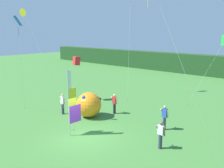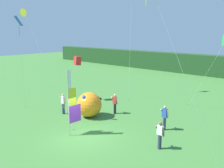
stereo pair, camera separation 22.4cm
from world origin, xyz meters
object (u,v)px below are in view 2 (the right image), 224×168
object	(u,v)px
person_near_banner	(160,135)
kite_blue_diamond_4	(19,27)
person_far_right	(115,103)
kite_green_diamond_5	(224,44)
inflatable_balloon	(89,105)
kite_red_box_2	(77,61)
kite_yellow_delta_3	(25,14)
person_mid_field	(63,103)
banner_flag	(72,104)
person_far_left	(165,117)

from	to	relation	value
person_near_banner	kite_blue_diamond_4	distance (m)	12.67
person_far_right	kite_green_diamond_5	xyz separation A→B (m)	(6.52, 5.43, 4.88)
inflatable_balloon	kite_blue_diamond_4	world-z (taller)	kite_blue_diamond_4
kite_red_box_2	kite_yellow_delta_3	world-z (taller)	kite_yellow_delta_3
person_mid_field	person_near_banner	bearing A→B (deg)	-0.01
kite_yellow_delta_3	inflatable_balloon	bearing A→B (deg)	57.35
person_mid_field	person_far_right	size ratio (longest dim) A/B	1.03
kite_blue_diamond_4	person_far_right	bearing A→B (deg)	51.45
kite_yellow_delta_3	person_near_banner	bearing A→B (deg)	15.93
banner_flag	kite_red_box_2	xyz separation A→B (m)	(-6.27, 5.67, 1.84)
person_far_right	kite_red_box_2	xyz separation A→B (m)	(-5.46, 0.58, 3.08)
inflatable_balloon	person_far_right	bearing A→B (deg)	63.54
kite_yellow_delta_3	person_mid_field	bearing A→B (deg)	84.48
inflatable_balloon	banner_flag	bearing A→B (deg)	-59.72
kite_red_box_2	kite_blue_diamond_4	world-z (taller)	kite_blue_diamond_4
person_far_right	kite_blue_diamond_4	world-z (taller)	kite_blue_diamond_4
inflatable_balloon	kite_yellow_delta_3	xyz separation A→B (m)	(-2.39, -3.72, 6.96)
person_far_right	kite_red_box_2	bearing A→B (deg)	173.91
inflatable_balloon	kite_red_box_2	xyz separation A→B (m)	(-4.46, 2.57, 2.96)
kite_green_diamond_5	kite_yellow_delta_3	bearing A→B (deg)	-131.63
kite_blue_diamond_4	kite_green_diamond_5	xyz separation A→B (m)	(11.03, 11.08, -1.28)
banner_flag	person_mid_field	distance (m)	4.62
person_far_left	kite_yellow_delta_3	distance (m)	12.16
banner_flag	person_far_right	size ratio (longest dim) A/B	2.65
kite_blue_diamond_4	inflatable_balloon	bearing A→B (deg)	46.18
person_mid_field	inflatable_balloon	distance (m)	2.34
inflatable_balloon	kite_green_diamond_5	xyz separation A→B (m)	(7.52, 7.42, 4.76)
banner_flag	person_far_right	world-z (taller)	banner_flag
person_far_left	inflatable_balloon	distance (m)	6.14
person_far_left	person_near_banner	bearing A→B (deg)	-63.98
inflatable_balloon	kite_yellow_delta_3	world-z (taller)	kite_yellow_delta_3
banner_flag	person_near_banner	world-z (taller)	banner_flag
kite_yellow_delta_3	kite_blue_diamond_4	size ratio (longest dim) A/B	1.06
banner_flag	person_far_right	xyz separation A→B (m)	(-0.82, 5.09, -1.24)
inflatable_balloon	kite_blue_diamond_4	bearing A→B (deg)	-133.82
person_far_left	kite_green_diamond_5	bearing A→B (deg)	74.11
person_near_banner	kite_yellow_delta_3	xyz separation A→B (m)	(-9.60, -2.74, 7.09)
person_mid_field	person_far_left	bearing A→B (deg)	18.63
inflatable_balloon	kite_blue_diamond_4	distance (m)	7.90
person_far_left	kite_green_diamond_5	distance (m)	7.65
kite_green_diamond_5	person_far_right	bearing A→B (deg)	-140.25
person_near_banner	kite_green_diamond_5	xyz separation A→B (m)	(0.30, 8.40, 4.90)
kite_yellow_delta_3	kite_green_diamond_5	world-z (taller)	kite_yellow_delta_3
kite_red_box_2	kite_yellow_delta_3	xyz separation A→B (m)	(2.08, -6.30, 4.00)
person_far_right	person_far_left	bearing A→B (deg)	-3.19
banner_flag	person_far_left	size ratio (longest dim) A/B	2.54
banner_flag	kite_red_box_2	world-z (taller)	banner_flag
kite_red_box_2	person_mid_field	bearing A→B (deg)	-56.64
person_mid_field	kite_blue_diamond_4	xyz separation A→B (m)	(-1.39, -2.68, 6.14)
banner_flag	kite_blue_diamond_4	size ratio (longest dim) A/B	0.56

